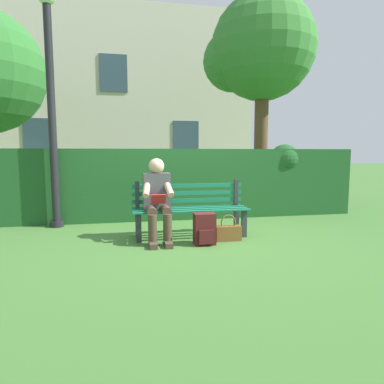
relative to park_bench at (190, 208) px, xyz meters
The scene contains 9 objects.
ground 0.43m from the park_bench, 90.00° to the left, with size 60.00×60.00×0.00m, color #3D6B2D.
park_bench is the anchor object (origin of this frame).
person_seated 0.55m from the park_bench, 19.51° to the left, with size 0.44×0.73×1.15m.
hedge_backdrop 1.51m from the park_bench, 99.21° to the right, with size 6.59×0.71×1.40m.
tree 5.31m from the park_bench, 125.16° to the right, with size 2.70×2.57×5.10m.
building_facade 8.88m from the park_bench, 81.73° to the right, with size 9.67×3.04×6.19m.
backpack 0.58m from the park_bench, 100.74° to the left, with size 0.28×0.26×0.43m.
handbag 0.69m from the park_bench, 139.16° to the left, with size 0.36×0.12×0.37m.
lamp_post 2.92m from the park_bench, 26.37° to the right, with size 0.29×0.29×3.81m.
Camera 1 is at (0.94, 4.78, 1.23)m, focal length 31.53 mm.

